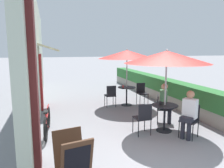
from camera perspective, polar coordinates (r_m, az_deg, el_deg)
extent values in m
plane|color=gray|center=(4.74, 13.20, -20.03)|extent=(120.00, 120.00, 0.00)
cube|color=#B2C1AD|center=(9.40, -19.22, 7.48)|extent=(0.24, 11.62, 4.20)
cube|color=#4C1919|center=(4.18, -20.04, 5.98)|extent=(0.12, 0.56, 4.20)
cube|color=maroon|center=(8.89, -18.01, 0.67)|extent=(0.08, 0.96, 2.10)
cube|color=beige|center=(8.80, -16.39, 9.16)|extent=(0.78, 1.80, 0.30)
cube|color=gray|center=(10.68, 11.06, -2.18)|extent=(0.44, 10.62, 0.45)
cube|color=#2D6B33|center=(10.59, 11.14, 0.50)|extent=(0.60, 10.09, 0.56)
cylinder|color=black|center=(6.48, 13.40, -11.70)|extent=(0.44, 0.44, 0.02)
cylinder|color=black|center=(6.36, 13.52, -8.61)|extent=(0.06, 0.06, 0.74)
cylinder|color=black|center=(6.26, 13.64, -5.41)|extent=(0.72, 0.72, 0.02)
cylinder|color=#B7B7BC|center=(6.18, 13.77, -2.23)|extent=(0.04, 0.04, 2.20)
cone|color=red|center=(6.07, 14.12, 6.86)|extent=(2.30, 2.30, 0.34)
sphere|color=#B7B7BC|center=(6.07, 14.19, 8.56)|extent=(0.07, 0.07, 0.07)
cube|color=black|center=(6.06, 19.47, -9.07)|extent=(0.55, 0.55, 0.04)
cube|color=black|center=(6.17, 20.23, -6.76)|extent=(0.23, 0.34, 0.42)
cylinder|color=black|center=(6.04, 17.09, -11.26)|extent=(0.02, 0.02, 0.45)
cylinder|color=black|center=(5.92, 20.33, -11.88)|extent=(0.02, 0.02, 0.45)
cylinder|color=black|center=(6.36, 18.46, -10.31)|extent=(0.02, 0.02, 0.45)
cylinder|color=black|center=(6.24, 21.55, -10.86)|extent=(0.02, 0.02, 0.45)
cylinder|color=#23232D|center=(6.00, 17.98, -11.35)|extent=(0.11, 0.11, 0.47)
cylinder|color=#23232D|center=(5.95, 19.42, -11.62)|extent=(0.11, 0.11, 0.47)
cube|color=#23232D|center=(5.96, 19.18, -8.56)|extent=(0.46, 0.45, 0.12)
cube|color=white|center=(5.99, 19.71, -6.01)|extent=(0.37, 0.40, 0.50)
sphere|color=#A87556|center=(5.89, 19.83, -2.58)|extent=(0.20, 0.20, 0.20)
cube|color=black|center=(7.01, 13.35, -6.33)|extent=(0.54, 0.54, 0.04)
cube|color=black|center=(6.96, 11.89, -4.61)|extent=(0.20, 0.35, 0.42)
cylinder|color=black|center=(6.91, 14.83, -8.56)|extent=(0.02, 0.02, 0.45)
cylinder|color=black|center=(7.26, 14.67, -7.70)|extent=(0.02, 0.02, 0.45)
cylinder|color=black|center=(6.90, 11.82, -8.48)|extent=(0.02, 0.02, 0.45)
cylinder|color=black|center=(7.24, 11.80, -7.63)|extent=(0.02, 0.02, 0.45)
cylinder|color=#23232D|center=(7.01, 14.79, -8.23)|extent=(0.11, 0.11, 0.47)
cylinder|color=#23232D|center=(7.16, 14.72, -7.85)|extent=(0.11, 0.11, 0.47)
cube|color=#23232D|center=(7.00, 14.11, -5.71)|extent=(0.46, 0.43, 0.12)
cube|color=#4C8456|center=(6.93, 13.28, -3.69)|extent=(0.35, 0.40, 0.50)
sphere|color=tan|center=(6.86, 13.56, -0.68)|extent=(0.20, 0.20, 0.20)
cube|color=black|center=(6.01, 7.80, -8.78)|extent=(0.42, 0.42, 0.04)
cube|color=black|center=(5.79, 8.66, -7.32)|extent=(0.38, 0.04, 0.42)
cylinder|color=black|center=(6.31, 8.51, -10.07)|extent=(0.02, 0.02, 0.45)
cylinder|color=black|center=(6.16, 5.47, -10.49)|extent=(0.02, 0.02, 0.45)
cylinder|color=black|center=(6.01, 10.09, -11.10)|extent=(0.02, 0.02, 0.45)
cylinder|color=black|center=(5.86, 6.93, -11.58)|extent=(0.02, 0.02, 0.45)
cylinder|color=#232328|center=(6.29, 12.47, -4.77)|extent=(0.07, 0.07, 0.09)
cylinder|color=black|center=(9.05, 3.80, -5.45)|extent=(0.44, 0.44, 0.02)
cylinder|color=black|center=(8.97, 3.82, -3.18)|extent=(0.06, 0.06, 0.74)
cylinder|color=black|center=(8.90, 3.85, -0.88)|extent=(0.72, 0.72, 0.02)
cylinder|color=#B7B7BC|center=(8.84, 3.87, 1.38)|extent=(0.04, 0.04, 2.20)
cone|color=red|center=(8.77, 3.94, 7.73)|extent=(2.30, 2.30, 0.34)
sphere|color=#B7B7BC|center=(8.76, 3.96, 8.91)|extent=(0.07, 0.07, 0.07)
cube|color=black|center=(8.74, -0.50, -3.01)|extent=(0.40, 0.40, 0.04)
cube|color=black|center=(8.53, -0.16, -1.88)|extent=(0.38, 0.03, 0.42)
cylinder|color=black|center=(9.01, 0.30, -4.11)|extent=(0.02, 0.02, 0.45)
cylinder|color=black|center=(8.92, -1.93, -4.26)|extent=(0.02, 0.02, 0.45)
cylinder|color=black|center=(8.68, 0.98, -4.63)|extent=(0.02, 0.02, 0.45)
cylinder|color=black|center=(8.58, -1.33, -4.79)|extent=(0.02, 0.02, 0.45)
cube|color=black|center=(9.21, 7.93, -2.47)|extent=(0.40, 0.40, 0.04)
cube|color=black|center=(9.34, 7.50, -0.99)|extent=(0.38, 0.03, 0.42)
cylinder|color=black|center=(9.03, 7.32, -4.16)|extent=(0.02, 0.02, 0.45)
cylinder|color=black|center=(9.18, 9.39, -3.99)|extent=(0.02, 0.02, 0.45)
cylinder|color=black|center=(9.35, 6.44, -3.67)|extent=(0.02, 0.02, 0.45)
cylinder|color=black|center=(9.50, 8.45, -3.52)|extent=(0.02, 0.02, 0.45)
cylinder|color=#B73D3D|center=(8.81, 2.90, -0.60)|extent=(0.07, 0.07, 0.09)
torus|color=black|center=(6.78, -16.26, -8.23)|extent=(0.10, 0.62, 0.62)
torus|color=black|center=(5.81, -16.94, -11.20)|extent=(0.10, 0.62, 0.62)
cylinder|color=#B21E1E|center=(6.24, -16.65, -8.11)|extent=(0.10, 0.80, 0.04)
cylinder|color=#B21E1E|center=(6.12, -16.70, -9.99)|extent=(0.08, 0.59, 0.39)
cylinder|color=#B21E1E|center=(5.94, -16.89, -8.05)|extent=(0.04, 0.04, 0.22)
cube|color=black|center=(5.91, -16.94, -7.04)|extent=(0.12, 0.23, 0.05)
cylinder|color=#B21E1E|center=(6.65, -16.41, -5.64)|extent=(0.06, 0.46, 0.03)
cube|color=#422819|center=(4.03, -11.17, -17.94)|extent=(0.55, 0.33, 0.93)
cube|color=black|center=(4.03, -11.26, -17.59)|extent=(0.44, 0.24, 0.70)
cube|color=#422819|center=(3.69, -9.20, -20.57)|extent=(0.55, 0.33, 0.93)
cube|color=black|center=(3.66, -9.09, -20.46)|extent=(0.44, 0.24, 0.70)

